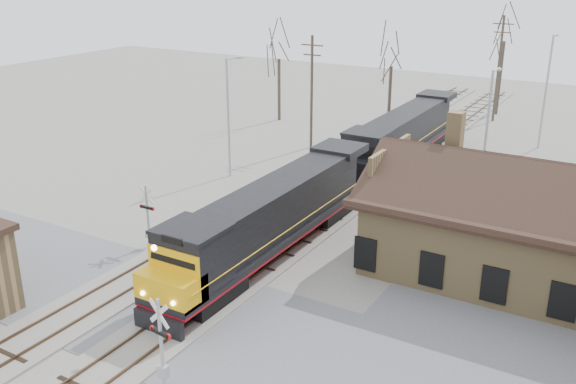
# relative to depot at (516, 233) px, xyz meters

# --- Properties ---
(ground) EXTENTS (140.00, 140.00, 0.00)m
(ground) POSITION_rel_depot_xyz_m (-11.99, -12.00, -2.41)
(ground) COLOR gray
(ground) RESTS_ON ground
(road) EXTENTS (60.00, 9.00, 0.03)m
(road) POSITION_rel_depot_xyz_m (-11.99, -12.00, -2.39)
(road) COLOR #5B5B60
(road) RESTS_ON ground
(track_main) EXTENTS (3.40, 90.00, 0.24)m
(track_main) POSITION_rel_depot_xyz_m (-11.99, 3.00, -2.34)
(track_main) COLOR gray
(track_main) RESTS_ON ground
(track_siding) EXTENTS (3.40, 90.00, 0.24)m
(track_siding) POSITION_rel_depot_xyz_m (-16.49, 3.00, -2.34)
(track_siding) COLOR gray
(track_siding) RESTS_ON ground
(depot) EXTENTS (15.20, 9.31, 7.90)m
(depot) POSITION_rel_depot_xyz_m (0.00, 0.00, 0.00)
(depot) COLOR #9F8152
(depot) RESTS_ON ground
(locomotive_lead) EXTENTS (2.86, 19.15, 4.25)m
(locomotive_lead) POSITION_rel_depot_xyz_m (-11.99, -4.62, -0.17)
(locomotive_lead) COLOR black
(locomotive_lead) RESTS_ON ground
(locomotive_trailing) EXTENTS (2.86, 19.15, 4.02)m
(locomotive_trailing) POSITION_rel_depot_xyz_m (-11.99, 14.81, -0.17)
(locomotive_trailing) COLOR black
(locomotive_trailing) RESTS_ON ground
(crossbuck_near) EXTENTS (1.13, 0.30, 3.98)m
(crossbuck_near) POSITION_rel_depot_xyz_m (-9.23, -16.44, -0.53)
(crossbuck_near) COLOR #A5A8AD
(crossbuck_near) RESTS_ON ground
(crossbuck_far) EXTENTS (1.06, 0.28, 3.72)m
(crossbuck_far) POSITION_rel_depot_xyz_m (-18.53, -6.90, -0.64)
(crossbuck_far) COLOR #A5A8AD
(crossbuck_far) RESTS_ON ground
(streetlight_a) EXTENTS (0.25, 2.04, 8.81)m
(streetlight_a) POSITION_rel_depot_xyz_m (-21.94, 5.93, 2.53)
(streetlight_a) COLOR #A5A8AD
(streetlight_a) RESTS_ON ground
(streetlight_b) EXTENTS (0.25, 2.04, 8.43)m
(streetlight_b) POSITION_rel_depot_xyz_m (-4.86, 12.71, 2.34)
(streetlight_b) COLOR #A5A8AD
(streetlight_b) RESTS_ON ground
(streetlight_c) EXTENTS (0.25, 2.04, 9.58)m
(streetlight_c) POSITION_rel_depot_xyz_m (-3.29, 25.64, 2.93)
(streetlight_c) COLOR #A5A8AD
(streetlight_c) RESTS_ON ground
(utility_pole_a) EXTENTS (2.00, 0.24, 9.53)m
(utility_pole_a) POSITION_rel_depot_xyz_m (-20.35, 15.67, 2.58)
(utility_pole_a) COLOR #382D23
(utility_pole_a) RESTS_ON ground
(utility_pole_b) EXTENTS (2.00, 0.24, 10.33)m
(utility_pole_b) POSITION_rel_depot_xyz_m (-9.10, 33.34, 2.99)
(utility_pole_b) COLOR #382D23
(utility_pole_b) RESTS_ON ground
(tree_a) EXTENTS (4.09, 4.09, 10.01)m
(tree_a) POSITION_rel_depot_xyz_m (-27.91, 22.81, 4.72)
(tree_a) COLOR #382D23
(tree_a) RESTS_ON ground
(tree_b) EXTENTS (4.11, 4.11, 10.08)m
(tree_b) POSITION_rel_depot_xyz_m (-16.62, 24.02, 4.77)
(tree_b) COLOR #382D23
(tree_b) RESTS_ON ground
(tree_c) EXTENTS (5.02, 5.02, 12.29)m
(tree_c) POSITION_rel_depot_xyz_m (-9.55, 36.60, 6.35)
(tree_c) COLOR #382D23
(tree_c) RESTS_ON ground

